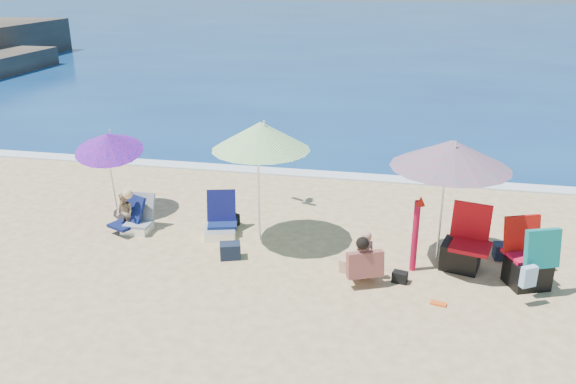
% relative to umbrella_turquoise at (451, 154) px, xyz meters
% --- Properties ---
extents(ground, '(120.00, 120.00, 0.00)m').
position_rel_umbrella_turquoise_xyz_m(ground, '(-2.36, -1.01, -1.95)').
color(ground, '#D8BC84').
rests_on(ground, ground).
extents(sea, '(120.00, 80.00, 0.12)m').
position_rel_umbrella_turquoise_xyz_m(sea, '(-2.36, 43.99, -2.00)').
color(sea, navy).
rests_on(sea, ground).
extents(foam, '(120.00, 0.50, 0.04)m').
position_rel_umbrella_turquoise_xyz_m(foam, '(-2.36, 4.09, -1.93)').
color(foam, white).
rests_on(foam, ground).
extents(umbrella_turquoise, '(2.56, 2.56, 2.21)m').
position_rel_umbrella_turquoise_xyz_m(umbrella_turquoise, '(0.00, 0.00, 0.00)').
color(umbrella_turquoise, white).
rests_on(umbrella_turquoise, ground).
extents(umbrella_striped, '(2.17, 2.17, 2.30)m').
position_rel_umbrella_turquoise_xyz_m(umbrella_striped, '(-3.18, 0.22, 0.06)').
color(umbrella_striped, white).
rests_on(umbrella_striped, ground).
extents(umbrella_blue, '(1.73, 1.76, 1.84)m').
position_rel_umbrella_turquoise_xyz_m(umbrella_blue, '(-6.48, 0.94, -0.44)').
color(umbrella_blue, silver).
rests_on(umbrella_blue, ground).
extents(furled_umbrella, '(0.20, 0.27, 1.37)m').
position_rel_umbrella_turquoise_xyz_m(furled_umbrella, '(-0.46, -0.37, -1.20)').
color(furled_umbrella, '#A30B2D').
rests_on(furled_umbrella, ground).
extents(chair_navy, '(0.71, 0.90, 0.78)m').
position_rel_umbrella_turquoise_xyz_m(chair_navy, '(-4.02, 0.36, -1.74)').
color(chair_navy, '#0E1C4F').
rests_on(chair_navy, ground).
extents(chair_rainbow, '(0.52, 0.61, 0.69)m').
position_rel_umbrella_turquoise_xyz_m(chair_rainbow, '(-5.62, 0.20, -1.77)').
color(chair_rainbow, '#C15F44').
rests_on(chair_rainbow, ground).
extents(camp_chair_left, '(0.85, 0.84, 1.09)m').
position_rel_umbrella_turquoise_xyz_m(camp_chair_left, '(0.34, -0.10, -1.62)').
color(camp_chair_left, '#9E0B15').
rests_on(camp_chair_left, ground).
extents(camp_chair_right, '(0.78, 1.24, 1.11)m').
position_rel_umbrella_turquoise_xyz_m(camp_chair_right, '(1.30, -0.53, -1.55)').
color(camp_chair_right, red).
rests_on(camp_chair_right, ground).
extents(person_center, '(0.65, 0.71, 0.85)m').
position_rel_umbrella_turquoise_xyz_m(person_center, '(-1.23, -0.91, -1.54)').
color(person_center, tan).
rests_on(person_center, ground).
extents(person_left, '(0.70, 0.73, 0.86)m').
position_rel_umbrella_turquoise_xyz_m(person_left, '(-5.82, 0.13, -1.56)').
color(person_left, tan).
rests_on(person_left, ground).
extents(bag_navy_a, '(0.42, 0.35, 0.28)m').
position_rel_umbrella_turquoise_xyz_m(bag_navy_a, '(-3.57, -0.54, -1.81)').
color(bag_navy_a, '#172033').
rests_on(bag_navy_a, ground).
extents(bag_black_a, '(0.38, 0.36, 0.23)m').
position_rel_umbrella_turquoise_xyz_m(bag_black_a, '(-3.98, 0.83, -1.83)').
color(bag_black_a, black).
rests_on(bag_black_a, ground).
extents(bag_tan, '(0.29, 0.24, 0.22)m').
position_rel_umbrella_turquoise_xyz_m(bag_tan, '(-1.52, -0.63, -1.84)').
color(bag_tan, tan).
rests_on(bag_tan, ground).
extents(bag_navy_b, '(0.38, 0.30, 0.27)m').
position_rel_umbrella_turquoise_xyz_m(bag_navy_b, '(1.09, 0.39, -1.81)').
color(bag_navy_b, '#1B283C').
rests_on(bag_navy_b, ground).
extents(bag_black_b, '(0.26, 0.21, 0.18)m').
position_rel_umbrella_turquoise_xyz_m(bag_black_b, '(-0.67, -0.80, -1.86)').
color(bag_black_b, black).
rests_on(bag_black_b, ground).
extents(orange_item, '(0.26, 0.16, 0.03)m').
position_rel_umbrella_turquoise_xyz_m(orange_item, '(-0.08, -1.38, -1.93)').
color(orange_item, '#F45A19').
rests_on(orange_item, ground).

